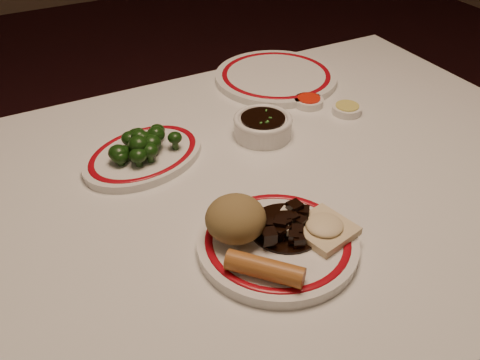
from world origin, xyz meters
name	(u,v)px	position (x,y,z in m)	size (l,w,h in m)	color
dining_table	(274,213)	(0.00, 0.00, 0.66)	(1.20, 0.90, 0.75)	white
main_plate	(278,243)	(-0.10, -0.17, 0.76)	(0.27, 0.27, 0.02)	white
rice_mound	(236,219)	(-0.15, -0.13, 0.80)	(0.09, 0.09, 0.07)	olive
spring_roll	(265,269)	(-0.15, -0.22, 0.78)	(0.03, 0.03, 0.11)	#B1692B
fried_wonton	(324,228)	(-0.03, -0.19, 0.78)	(0.10, 0.10, 0.02)	beige
stirfry_heap	(285,226)	(-0.08, -0.16, 0.78)	(0.12, 0.12, 0.03)	black
broccoli_plate	(144,155)	(-0.19, 0.16, 0.76)	(0.29, 0.27, 0.02)	white
broccoli_pile	(141,143)	(-0.20, 0.15, 0.79)	(0.14, 0.10, 0.05)	#23471C
soy_bowl	(263,127)	(0.05, 0.13, 0.77)	(0.11, 0.11, 0.04)	white
sweet_sour_dish	(309,102)	(0.20, 0.19, 0.76)	(0.06, 0.06, 0.02)	white
mustard_dish	(347,109)	(0.25, 0.12, 0.76)	(0.06, 0.06, 0.02)	white
far_plate	(276,77)	(0.20, 0.33, 0.76)	(0.35, 0.35, 0.02)	white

